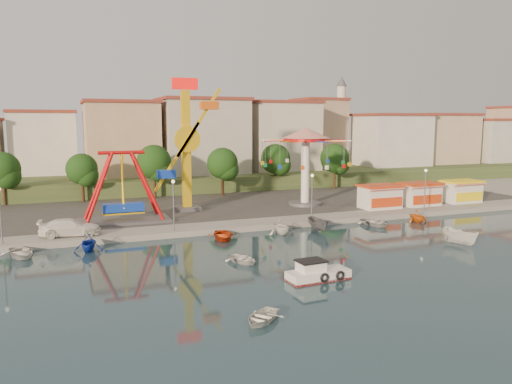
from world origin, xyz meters
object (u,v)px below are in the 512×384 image
rowboat_a (243,259)px  skiff (460,237)px  kamikaze_tower (189,148)px  pirate_ship_ride (123,188)px  van (70,227)px  wave_swinger (306,149)px  cabin_motorboat (317,274)px

rowboat_a → skiff: skiff is taller
kamikaze_tower → rowboat_a: (-1.05, -22.80, -8.20)m
pirate_ship_ride → rowboat_a: size_ratio=3.19×
pirate_ship_ride → skiff: 35.73m
skiff → van: bearing=150.5°
wave_swinger → van: bearing=-165.1°
rowboat_a → wave_swinger: bearing=31.2°
kamikaze_tower → wave_swinger: (15.47, -1.60, -0.33)m
kamikaze_tower → van: size_ratio=2.83×
wave_swinger → van: size_ratio=1.99×
kamikaze_tower → rowboat_a: 24.25m
cabin_motorboat → rowboat_a: 7.27m
wave_swinger → cabin_motorboat: (-12.88, -27.49, -7.75)m
cabin_motorboat → van: bearing=127.7°
rowboat_a → van: size_ratio=0.54×
wave_swinger → cabin_motorboat: 31.33m
wave_swinger → rowboat_a: wave_swinger is taller
pirate_ship_ride → skiff: (29.31, -20.12, -3.60)m
cabin_motorboat → wave_swinger: bearing=61.5°
wave_swinger → pirate_ship_ride: bearing=-173.5°
kamikaze_tower → rowboat_a: bearing=-92.6°
kamikaze_tower → cabin_motorboat: kamikaze_tower is taller
pirate_ship_ride → wave_swinger: wave_swinger is taller
cabin_motorboat → skiff: bearing=10.9°
pirate_ship_ride → skiff: pirate_ship_ride is taller
kamikaze_tower → van: (-14.44, -9.57, -7.07)m
wave_swinger → rowboat_a: size_ratio=3.70×
van → kamikaze_tower: bearing=-52.4°
kamikaze_tower → rowboat_a: kamikaze_tower is taller
cabin_motorboat → van: size_ratio=0.84×
van → pirate_ship_ride: bearing=-43.9°
van → cabin_motorboat: bearing=-134.9°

